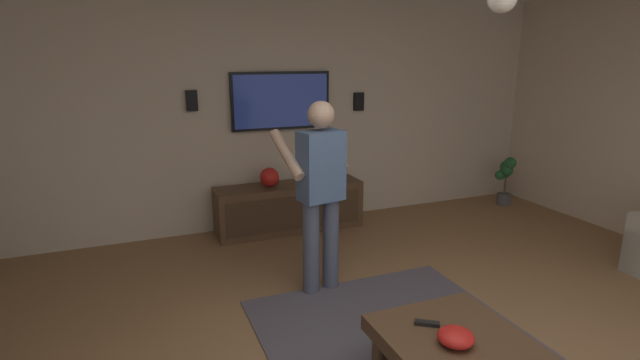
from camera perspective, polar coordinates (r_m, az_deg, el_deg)
The scene contains 12 objects.
wall_back_tv at distance 5.66m, azimuth -5.41°, elevation 8.02°, with size 0.10×7.28×2.69m, color #C6B299.
coffee_table at distance 3.04m, azimuth 16.61°, elevation -19.82°, with size 1.00×0.80×0.40m.
media_console at distance 5.59m, azimuth -3.66°, elevation -3.26°, with size 0.45×1.70×0.55m.
tv at distance 5.57m, azimuth -4.65°, elevation 9.39°, with size 0.05×1.17×0.66m.
person_standing at distance 3.98m, azimuth -0.02°, elevation -0.75°, with size 0.60×0.61×1.64m.
potted_plant_short at distance 6.95m, azimuth 21.24°, elevation 0.47°, with size 0.26×0.24×0.68m.
bowl at distance 2.94m, azimuth 15.96°, elevation -17.52°, with size 0.21×0.21×0.09m, color red.
remote_white at distance 3.04m, azimuth 16.56°, elevation -17.21°, with size 0.15×0.04×0.02m, color white.
remote_black at distance 3.10m, azimuth 12.63°, elevation -16.33°, with size 0.15×0.04×0.02m, color black.
vase_round at distance 5.42m, azimuth -6.06°, elevation 0.34°, with size 0.22×0.22×0.22m, color red.
wall_speaker_left at distance 5.96m, azimuth 4.62°, elevation 9.30°, with size 0.06×0.12×0.22m, color black.
wall_speaker_right at distance 5.37m, azimuth -15.05°, elevation 9.12°, with size 0.06×0.12×0.22m, color black.
Camera 1 is at (-1.97, 1.60, 1.98)m, focal length 26.85 mm.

